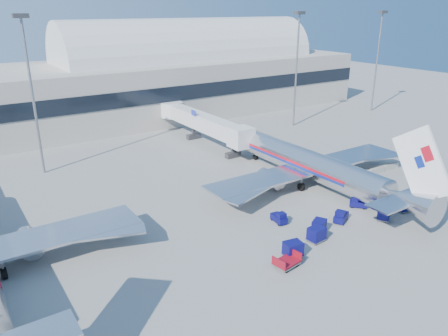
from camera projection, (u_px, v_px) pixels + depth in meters
ground at (276, 213)px, 52.62m from camera, size 260.00×260.00×0.00m
terminal at (42, 92)px, 86.54m from camera, size 170.00×28.15×21.00m
airliner_main at (311, 165)px, 60.32m from camera, size 32.00×37.26×12.07m
jetbridge_near at (199, 121)px, 79.22m from camera, size 4.40×27.50×6.25m
mast_west at (29, 73)px, 60.44m from camera, size 2.00×1.20×22.60m
mast_east at (297, 53)px, 86.48m from camera, size 2.00×1.20×22.60m
mast_far_east at (379, 47)px, 99.49m from camera, size 2.00×1.20×22.60m
barrier_near at (362, 175)px, 63.39m from camera, size 3.00×0.55×0.90m
barrier_mid at (377, 171)px, 65.11m from camera, size 3.00×0.55×0.90m
barrier_far at (391, 166)px, 66.83m from camera, size 3.00×0.55×0.90m
tug_lead at (341, 216)px, 50.38m from camera, size 2.64×2.10×1.54m
tug_right at (358, 203)px, 54.07m from camera, size 2.12×2.26×1.35m
tug_left at (279, 218)px, 50.17m from camera, size 1.32×2.26×1.40m
cart_train_a at (319, 226)px, 47.87m from camera, size 2.16×1.98×1.53m
cart_train_b at (316, 234)px, 46.13m from camera, size 1.94×1.54×1.61m
cart_train_c at (293, 249)px, 43.24m from camera, size 2.06×1.70×1.63m
cart_solo_near at (384, 213)px, 50.82m from camera, size 2.19×2.04×1.55m
cart_solo_far at (405, 205)px, 52.98m from camera, size 1.84×1.50×1.49m
cart_open_red at (287, 262)px, 41.71m from camera, size 2.70×2.08×0.66m
ramp_worker at (426, 209)px, 51.93m from camera, size 0.57×0.71×1.70m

